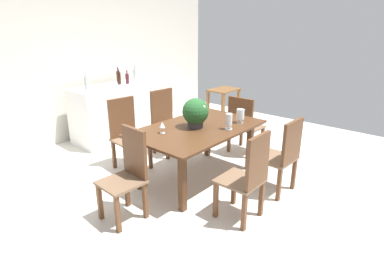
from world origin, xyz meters
name	(u,v)px	position (x,y,z in m)	size (l,w,h in m)	color
ground_plane	(190,175)	(0.00, 0.00, 0.00)	(7.04, 7.04, 0.00)	silver
back_wall	(82,66)	(0.00, 2.60, 1.30)	(6.40, 0.10, 2.60)	beige
dining_table	(197,134)	(0.00, -0.13, 0.64)	(1.72, 1.07, 0.73)	#4C2D19
chair_far_right	(165,118)	(0.39, 0.88, 0.56)	(0.50, 0.43, 1.02)	brown
chair_near_right	(282,153)	(0.38, -1.15, 0.52)	(0.48, 0.48, 0.95)	brown
chair_near_left	(249,175)	(-0.39, -1.14, 0.53)	(0.42, 0.43, 0.99)	brown
chair_far_left	(126,131)	(-0.38, 0.89, 0.55)	(0.48, 0.49, 1.02)	brown
chair_head_end	(128,171)	(-1.13, -0.14, 0.53)	(0.44, 0.42, 0.98)	brown
chair_foot_end	(243,123)	(1.13, -0.13, 0.52)	(0.45, 0.48, 0.94)	brown
flower_centerpiece	(195,112)	(-0.02, -0.12, 0.93)	(0.34, 0.34, 0.38)	#333338
crystal_vase_left	(240,115)	(0.52, -0.45, 0.84)	(0.11, 0.11, 0.19)	silver
crystal_vase_center_near	(229,121)	(0.19, -0.49, 0.85)	(0.09, 0.09, 0.21)	silver
wine_glass	(162,125)	(-0.47, 0.04, 0.83)	(0.07, 0.07, 0.14)	silver
kitchen_counter	(117,112)	(0.29, 2.03, 0.49)	(1.57, 0.69, 0.98)	white
wine_bottle_green	(87,83)	(-0.30, 1.97, 1.10)	(0.07, 0.07, 0.31)	#B2BFB7
wine_bottle_tall	(127,79)	(0.53, 1.99, 1.07)	(0.06, 0.06, 0.25)	#511E28
wine_bottle_clear	(135,75)	(0.86, 2.17, 1.09)	(0.08, 0.08, 0.29)	#B2BFB7
wine_bottle_amber	(119,78)	(0.39, 2.05, 1.09)	(0.06, 0.06, 0.27)	black
wine_bottle_dark	(118,77)	(0.50, 2.22, 1.09)	(0.06, 0.06, 0.29)	#511E28
side_table	(223,98)	(2.25, 1.05, 0.55)	(0.65, 0.46, 0.74)	brown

